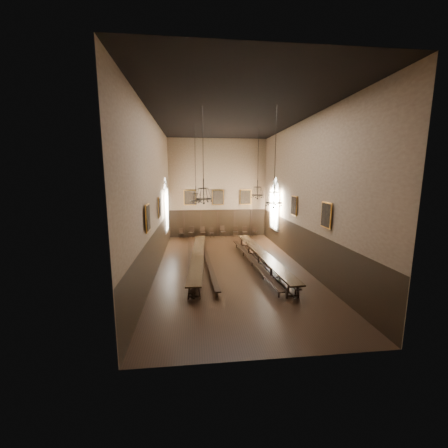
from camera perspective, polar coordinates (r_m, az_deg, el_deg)
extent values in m
cube|color=black|center=(17.56, 1.32, -8.82)|extent=(9.00, 18.00, 0.02)
cube|color=black|center=(16.98, 1.45, 21.40)|extent=(9.00, 18.00, 0.02)
cube|color=#81694F|center=(25.62, -1.30, 7.37)|extent=(9.00, 0.02, 9.00)
cube|color=#81694F|center=(7.88, 10.08, 1.58)|extent=(9.00, 0.02, 9.00)
cube|color=#81694F|center=(16.69, -14.23, 5.74)|extent=(0.02, 18.00, 9.00)
cube|color=#81694F|center=(17.84, 15.98, 5.91)|extent=(0.02, 18.00, 9.00)
cube|color=black|center=(17.43, -5.45, -6.26)|extent=(1.30, 10.58, 0.07)
cube|color=black|center=(17.61, 7.94, -6.11)|extent=(1.34, 10.70, 0.07)
cube|color=black|center=(17.48, -6.96, -7.47)|extent=(0.55, 10.03, 0.05)
cube|color=black|center=(17.17, -3.24, -7.86)|extent=(0.67, 9.17, 0.05)
cube|color=black|center=(17.56, 5.87, -7.37)|extent=(0.94, 10.07, 0.05)
cube|color=black|center=(18.05, 9.39, -6.94)|extent=(0.33, 10.24, 0.05)
cube|color=black|center=(25.63, -8.84, -1.96)|extent=(0.47, 0.47, 0.05)
cube|color=black|center=(25.75, -8.84, -1.39)|extent=(0.38, 0.14, 0.46)
cube|color=black|center=(25.52, -6.84, -1.79)|extent=(0.56, 0.56, 0.05)
cube|color=black|center=(25.65, -6.85, -1.11)|extent=(0.45, 0.16, 0.54)
cube|color=black|center=(25.56, -4.38, -1.77)|extent=(0.53, 0.53, 0.05)
cube|color=black|center=(25.69, -4.40, -1.11)|extent=(0.44, 0.14, 0.53)
cube|color=black|center=(25.56, -2.54, -1.90)|extent=(0.40, 0.40, 0.05)
cube|color=black|center=(25.67, -2.57, -1.34)|extent=(0.38, 0.06, 0.45)
cube|color=black|center=(25.71, -0.20, -1.63)|extent=(0.57, 0.57, 0.05)
cube|color=black|center=(25.85, -0.24, -0.96)|extent=(0.45, 0.18, 0.54)
cube|color=black|center=(25.81, 2.40, -1.65)|extent=(0.50, 0.50, 0.05)
cube|color=black|center=(25.94, 2.34, -1.01)|extent=(0.43, 0.12, 0.52)
cube|color=black|center=(25.94, 4.37, -1.65)|extent=(0.42, 0.42, 0.05)
cube|color=black|center=(26.07, 4.31, -1.04)|extent=(0.42, 0.04, 0.50)
cube|color=black|center=(26.23, 6.35, -1.63)|extent=(0.48, 0.48, 0.05)
cube|color=black|center=(26.35, 6.28, -1.06)|extent=(0.38, 0.15, 0.46)
cylinder|color=black|center=(19.06, -6.02, 13.91)|extent=(0.03, 0.03, 4.05)
torus|color=black|center=(19.08, -5.86, 4.85)|extent=(0.80, 0.80, 0.05)
torus|color=black|center=(19.04, -5.89, 6.40)|extent=(0.51, 0.51, 0.04)
cylinder|color=black|center=(19.05, -5.88, 6.12)|extent=(0.06, 0.06, 1.13)
cylinder|color=black|center=(19.53, 7.13, 14.44)|extent=(0.03, 0.03, 3.61)
torus|color=black|center=(19.51, 6.95, 5.97)|extent=(0.87, 0.87, 0.05)
torus|color=black|center=(19.48, 6.98, 7.63)|extent=(0.56, 0.56, 0.04)
cylinder|color=black|center=(19.48, 6.98, 7.33)|extent=(0.06, 0.06, 1.23)
cylinder|color=black|center=(14.19, -4.40, 16.49)|extent=(0.03, 0.03, 3.49)
torus|color=black|center=(14.14, -4.25, 5.26)|extent=(0.83, 0.83, 0.05)
torus|color=black|center=(14.11, -4.27, 7.44)|extent=(0.53, 0.53, 0.04)
cylinder|color=black|center=(14.11, -4.27, 7.04)|extent=(0.06, 0.06, 1.18)
cylinder|color=black|center=(14.33, 10.67, 15.91)|extent=(0.03, 0.03, 3.68)
torus|color=black|center=(14.31, 10.30, 4.34)|extent=(0.85, 0.85, 0.05)
torus|color=black|center=(14.26, 10.37, 6.54)|extent=(0.54, 0.54, 0.04)
cylinder|color=black|center=(14.27, 10.36, 6.14)|extent=(0.06, 0.06, 1.20)
cube|color=gold|center=(25.44, -7.14, 5.48)|extent=(1.10, 0.12, 1.40)
cube|color=black|center=(25.44, -7.14, 5.48)|extent=(0.98, 0.02, 1.28)
cube|color=gold|center=(25.54, -1.27, 5.57)|extent=(1.10, 0.12, 1.40)
cube|color=black|center=(25.54, -1.27, 5.57)|extent=(0.98, 0.02, 1.28)
cube|color=gold|center=(25.89, 4.50, 5.60)|extent=(1.10, 0.12, 1.40)
cube|color=black|center=(25.89, 4.50, 5.60)|extent=(0.98, 0.02, 1.28)
cube|color=gold|center=(17.73, -13.27, 3.40)|extent=(0.12, 1.00, 1.30)
cube|color=black|center=(17.73, -13.27, 3.40)|extent=(0.02, 0.88, 1.18)
cube|color=gold|center=(13.31, -15.58, 1.23)|extent=(0.12, 1.00, 1.30)
cube|color=black|center=(13.31, -15.58, 1.23)|extent=(0.02, 0.88, 1.18)
cube|color=gold|center=(18.78, 14.35, 3.71)|extent=(0.12, 1.00, 1.30)
cube|color=black|center=(18.78, 14.35, 3.71)|extent=(0.02, 0.88, 1.18)
cube|color=gold|center=(14.69, 20.47, 1.75)|extent=(0.12, 1.00, 1.30)
cube|color=black|center=(14.69, 20.47, 1.75)|extent=(0.02, 0.88, 1.18)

